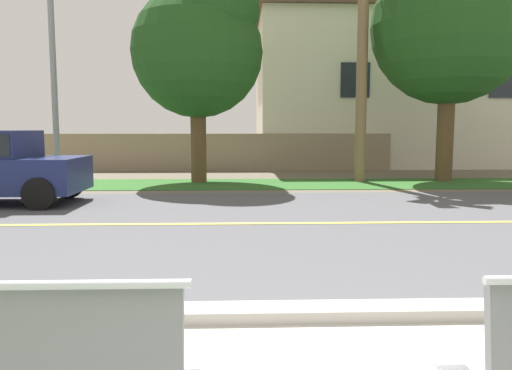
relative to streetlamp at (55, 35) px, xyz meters
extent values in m
plane|color=#665B4C|center=(5.32, -4.26, -4.09)|extent=(140.00, 140.00, 0.00)
cube|color=#ADA89E|center=(5.32, -9.91, -4.03)|extent=(44.00, 0.30, 0.11)
cube|color=#515156|center=(5.32, -5.76, -4.08)|extent=(52.00, 8.00, 0.01)
cube|color=#E0CC4C|center=(5.32, -5.76, -4.08)|extent=(48.00, 0.14, 0.01)
cube|color=#2D6026|center=(5.32, 0.20, -4.08)|extent=(48.00, 2.80, 0.02)
cylinder|color=black|center=(1.07, -4.20, -3.77)|extent=(0.64, 0.18, 0.64)
cylinder|color=black|center=(1.07, -2.52, -3.77)|extent=(0.64, 0.18, 0.64)
cylinder|color=gray|center=(0.00, -0.20, -0.51)|extent=(0.16, 0.16, 7.16)
cylinder|color=brown|center=(3.76, 0.82, -2.90)|extent=(0.46, 0.46, 2.37)
sphere|color=#1E4719|center=(3.76, 0.82, -0.30)|extent=(3.79, 3.79, 3.79)
sphere|color=#1E4719|center=(4.23, 0.54, 0.83)|extent=(2.65, 2.65, 2.65)
cylinder|color=brown|center=(11.15, 0.90, -2.66)|extent=(0.49, 0.49, 2.86)
sphere|color=#1E4719|center=(11.15, 0.90, 0.49)|extent=(4.57, 4.57, 4.57)
cylinder|color=brown|center=(8.56, 0.83, -0.47)|extent=(0.32, 0.32, 7.23)
cube|color=gray|center=(4.19, 4.96, -3.39)|extent=(13.00, 0.36, 1.40)
cube|color=beige|center=(12.17, 8.16, -1.00)|extent=(12.66, 6.40, 6.18)
cube|color=brown|center=(12.17, 8.16, 2.39)|extent=(13.68, 6.91, 0.60)
cube|color=#232833|center=(9.32, 4.93, -0.69)|extent=(1.10, 0.06, 1.30)
cube|color=#232833|center=(15.02, 4.93, -0.69)|extent=(1.10, 0.06, 1.30)
camera|label=1|loc=(4.94, -13.86, -2.52)|focal=34.79mm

